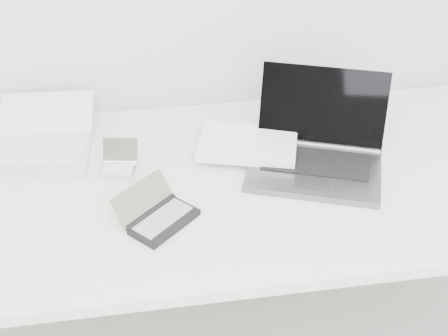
{
  "coord_description": "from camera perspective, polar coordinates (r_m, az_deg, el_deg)",
  "views": [
    {
      "loc": [
        -0.23,
        0.25,
        1.68
      ],
      "look_at": [
        -0.03,
        1.51,
        0.79
      ],
      "focal_mm": 50.0,
      "sensor_mm": 36.0,
      "label": 1
    }
  ],
  "objects": [
    {
      "name": "palmtop_charcoal",
      "position": [
        1.48,
        -6.03,
        -4.35
      ],
      "size": [
        0.21,
        0.21,
        0.08
      ],
      "rotation": [
        0.0,
        0.0,
        0.74
      ],
      "color": "black",
      "rests_on": "desk"
    },
    {
      "name": "pda_silver",
      "position": [
        1.67,
        -9.58,
        0.2
      ],
      "size": [
        0.11,
        0.12,
        0.07
      ],
      "rotation": [
        0.0,
        0.0,
        -0.19
      ],
      "color": "white",
      "rests_on": "desk"
    },
    {
      "name": "laptop_large",
      "position": [
        1.68,
        6.15,
        1.73
      ],
      "size": [
        0.53,
        0.42,
        0.22
      ],
      "rotation": [
        0.0,
        0.0,
        -0.37
      ],
      "color": "slate",
      "rests_on": "desk"
    },
    {
      "name": "netbook_open_white",
      "position": [
        1.79,
        -16.4,
        2.02
      ],
      "size": [
        0.29,
        0.36,
        0.08
      ],
      "rotation": [
        0.0,
        0.0,
        -0.08
      ],
      "color": "silver",
      "rests_on": "desk"
    },
    {
      "name": "desk",
      "position": [
        1.66,
        0.81,
        -2.16
      ],
      "size": [
        1.6,
        0.8,
        0.73
      ],
      "color": "white",
      "rests_on": "ground"
    }
  ]
}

